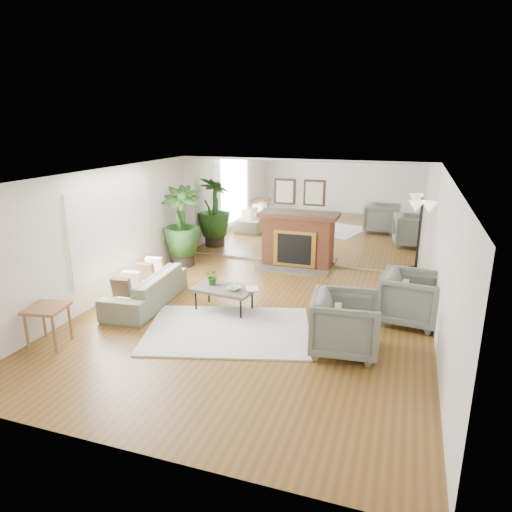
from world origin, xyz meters
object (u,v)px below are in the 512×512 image
(sofa, at_px, (146,289))
(floor_lamp, at_px, (422,214))
(fireplace, at_px, (297,240))
(armchair_back, at_px, (411,298))
(armchair_front, at_px, (345,324))
(coffee_table, at_px, (224,290))
(side_table, at_px, (47,313))
(potted_ficus, at_px, (181,224))

(sofa, bearing_deg, floor_lamp, 116.03)
(fireplace, xyz_separation_m, floor_lamp, (2.70, -0.29, 0.84))
(armchair_back, xyz_separation_m, armchair_front, (-0.91, -1.41, 0.01))
(armchair_back, height_order, floor_lamp, floor_lamp)
(fireplace, distance_m, floor_lamp, 2.84)
(sofa, relative_size, armchair_back, 2.14)
(coffee_table, distance_m, floor_lamp, 4.42)
(armchair_front, bearing_deg, sofa, 73.95)
(armchair_front, bearing_deg, floor_lamp, -21.67)
(side_table, height_order, potted_ficus, potted_ficus)
(fireplace, bearing_deg, armchair_front, -66.39)
(floor_lamp, bearing_deg, side_table, -138.09)
(floor_lamp, bearing_deg, armchair_back, -92.65)
(sofa, distance_m, armchair_back, 4.78)
(side_table, bearing_deg, floor_lamp, 41.91)
(floor_lamp, bearing_deg, fireplace, 173.96)
(fireplace, bearing_deg, floor_lamp, -6.04)
(sofa, relative_size, floor_lamp, 1.18)
(sofa, height_order, armchair_front, armchair_front)
(armchair_front, bearing_deg, side_table, 100.01)
(sofa, bearing_deg, coffee_table, 92.10)
(armchair_back, xyz_separation_m, side_table, (-5.25, -2.64, 0.09))
(side_table, bearing_deg, fireplace, 62.49)
(fireplace, height_order, armchair_back, fireplace)
(coffee_table, xyz_separation_m, potted_ficus, (-1.98, 2.22, 0.61))
(coffee_table, relative_size, floor_lamp, 0.66)
(coffee_table, distance_m, armchair_front, 2.46)
(potted_ficus, bearing_deg, armchair_front, -35.81)
(armchair_front, bearing_deg, armchair_back, -38.79)
(side_table, bearing_deg, sofa, 74.67)
(coffee_table, distance_m, sofa, 1.52)
(fireplace, relative_size, potted_ficus, 1.08)
(sofa, height_order, potted_ficus, potted_ficus)
(sofa, distance_m, side_table, 2.00)
(armchair_front, bearing_deg, fireplace, 17.78)
(fireplace, distance_m, armchair_front, 4.22)
(sofa, distance_m, armchair_front, 3.87)
(sofa, height_order, floor_lamp, floor_lamp)
(side_table, bearing_deg, coffee_table, 45.94)
(potted_ficus, bearing_deg, coffee_table, -48.23)
(armchair_front, height_order, side_table, armchair_front)
(coffee_table, distance_m, side_table, 2.93)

